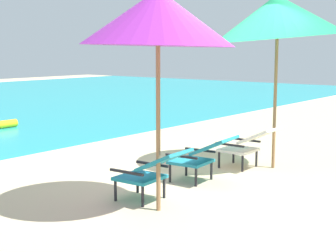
% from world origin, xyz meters
% --- Properties ---
extents(ground_plane, '(40.00, 40.00, 0.00)m').
position_xyz_m(ground_plane, '(0.00, 4.00, 0.00)').
color(ground_plane, '#CCB78E').
extents(lounge_chair_left, '(0.59, 0.91, 0.68)m').
position_xyz_m(lounge_chair_left, '(-1.09, -0.14, 0.40)').
color(lounge_chair_left, teal).
rests_on(lounge_chair_left, ground_plane).
extents(lounge_chair_center, '(0.61, 0.92, 0.68)m').
position_xyz_m(lounge_chair_center, '(0.03, -0.11, 0.40)').
color(lounge_chair_center, teal).
rests_on(lounge_chair_center, ground_plane).
extents(lounge_chair_right, '(0.55, 0.88, 0.68)m').
position_xyz_m(lounge_chair_right, '(1.15, -0.20, 0.40)').
color(lounge_chair_right, silver).
rests_on(lounge_chair_right, ground_plane).
extents(beach_umbrella_left, '(2.43, 2.43, 2.51)m').
position_xyz_m(beach_umbrella_left, '(-1.29, -0.42, 2.18)').
color(beach_umbrella_left, olive).
rests_on(beach_umbrella_left, ground_plane).
extents(beach_umbrella_right, '(2.84, 2.84, 2.74)m').
position_xyz_m(beach_umbrella_right, '(1.47, -0.48, 2.33)').
color(beach_umbrella_right, olive).
rests_on(beach_umbrella_right, ground_plane).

